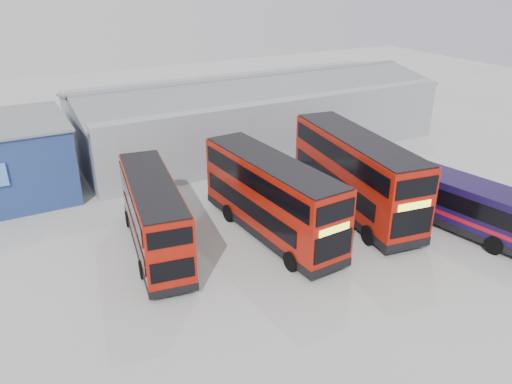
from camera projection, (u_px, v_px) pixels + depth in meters
name	position (u px, v px, depth m)	size (l,w,h in m)	color
ground_plane	(306.00, 279.00, 24.81)	(120.00, 120.00, 0.00)	#9E9D98
maintenance_shed	(255.00, 113.00, 43.24)	(30.50, 12.00, 5.89)	#8F949C
double_decker_left	(154.00, 217.00, 26.48)	(3.77, 9.93, 4.11)	#9A1408
double_decker_centre	(271.00, 198.00, 28.05)	(3.32, 10.97, 4.58)	#9A1408
double_decker_right	(355.00, 175.00, 30.76)	(4.44, 11.91, 4.93)	#9A1408
single_decker_blue	(457.00, 203.00, 29.27)	(4.46, 11.34, 3.01)	#100C35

